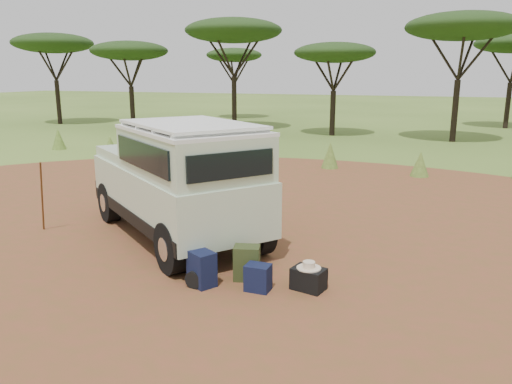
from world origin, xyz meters
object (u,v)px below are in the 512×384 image
(safari_vehicle, at_px, (178,182))
(hard_case, at_px, (309,279))
(duffel_navy, at_px, (258,278))
(walking_staff, at_px, (42,197))
(backpack_navy, at_px, (202,269))
(backpack_olive, at_px, (247,263))
(backpack_black, at_px, (202,256))

(safari_vehicle, height_order, hard_case, safari_vehicle)
(safari_vehicle, bearing_deg, duffel_navy, -0.10)
(duffel_navy, bearing_deg, walking_staff, 168.08)
(backpack_navy, bearing_deg, safari_vehicle, 157.97)
(backpack_olive, bearing_deg, duffel_navy, -61.20)
(hard_case, bearing_deg, backpack_navy, -151.78)
(backpack_navy, height_order, backpack_olive, backpack_olive)
(hard_case, bearing_deg, duffel_navy, -143.32)
(backpack_black, bearing_deg, backpack_olive, -1.53)
(backpack_navy, bearing_deg, duffel_navy, 38.67)
(safari_vehicle, relative_size, backpack_black, 8.35)
(hard_case, bearing_deg, backpack_black, -167.56)
(backpack_black, relative_size, hard_case, 1.23)
(safari_vehicle, xyz_separation_m, duffel_navy, (2.34, -1.78, -0.93))
(hard_case, bearing_deg, walking_staff, -175.04)
(walking_staff, height_order, backpack_olive, walking_staff)
(hard_case, bearing_deg, safari_vehicle, 167.04)
(safari_vehicle, relative_size, backpack_olive, 8.82)
(duffel_navy, bearing_deg, backpack_olive, 134.15)
(safari_vehicle, bearing_deg, backpack_black, -12.74)
(backpack_olive, distance_m, duffel_navy, 0.45)
(duffel_navy, bearing_deg, hard_case, 24.22)
(backpack_black, relative_size, backpack_olive, 1.06)
(safari_vehicle, distance_m, walking_staff, 2.90)
(backpack_navy, distance_m, backpack_olive, 0.73)
(safari_vehicle, height_order, walking_staff, safari_vehicle)
(backpack_black, distance_m, duffel_navy, 1.16)
(backpack_navy, bearing_deg, hard_case, 45.98)
(safari_vehicle, distance_m, duffel_navy, 3.08)
(backpack_navy, height_order, hard_case, backpack_navy)
(walking_staff, bearing_deg, backpack_olive, -62.59)
(backpack_black, bearing_deg, duffel_navy, -17.78)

